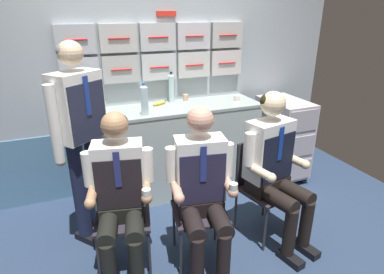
{
  "coord_description": "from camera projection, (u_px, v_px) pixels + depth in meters",
  "views": [
    {
      "loc": [
        -0.89,
        -1.92,
        1.87
      ],
      "look_at": [
        0.01,
        0.36,
        0.91
      ],
      "focal_mm": 30.11,
      "sensor_mm": 36.0,
      "label": 1
    }
  ],
  "objects": [
    {
      "name": "espresso_cup_small",
      "position": [
        103.0,
        105.0,
        3.18
      ],
      "size": [
        0.06,
        0.06,
        0.07
      ],
      "color": "white",
      "rests_on": "galley_counter"
    },
    {
      "name": "water_bottle_short",
      "position": [
        172.0,
        88.0,
        3.4
      ],
      "size": [
        0.06,
        0.06,
        0.32
      ],
      "color": "silver",
      "rests_on": "galley_counter"
    },
    {
      "name": "coffee_cup_spare",
      "position": [
        186.0,
        97.0,
        3.49
      ],
      "size": [
        0.06,
        0.06,
        0.07
      ],
      "color": "tan",
      "rests_on": "galley_counter"
    },
    {
      "name": "paper_cup_tan",
      "position": [
        97.0,
        109.0,
        3.05
      ],
      "size": [
        0.06,
        0.06,
        0.08
      ],
      "color": "silver",
      "rests_on": "galley_counter"
    },
    {
      "name": "crew_member_left",
      "position": [
        120.0,
        192.0,
        2.26
      ],
      "size": [
        0.51,
        0.65,
        1.25
      ],
      "color": "black",
      "rests_on": "ground"
    },
    {
      "name": "water_bottle_tall",
      "position": [
        144.0,
        100.0,
        2.97
      ],
      "size": [
        0.07,
        0.07,
        0.31
      ],
      "color": "silver",
      "rests_on": "galley_counter"
    },
    {
      "name": "crew_member_center",
      "position": [
        202.0,
        186.0,
        2.32
      ],
      "size": [
        0.51,
        0.66,
        1.26
      ],
      "color": "black",
      "rests_on": "ground"
    },
    {
      "name": "folding_chair_right",
      "position": [
        259.0,
        177.0,
        2.81
      ],
      "size": [
        0.48,
        0.48,
        0.83
      ],
      "color": "#2D2D33",
      "rests_on": "ground"
    },
    {
      "name": "crew_member_standing",
      "position": [
        81.0,
        129.0,
        2.54
      ],
      "size": [
        0.43,
        0.41,
        1.68
      ],
      "color": "black",
      "rests_on": "ground"
    },
    {
      "name": "crew_member_right",
      "position": [
        275.0,
        163.0,
        2.62
      ],
      "size": [
        0.53,
        0.69,
        1.29
      ],
      "color": "black",
      "rests_on": "ground"
    },
    {
      "name": "service_trolley",
      "position": [
        282.0,
        137.0,
        3.75
      ],
      "size": [
        0.4,
        0.65,
        0.94
      ],
      "color": "black",
      "rests_on": "ground"
    },
    {
      "name": "coffee_cup_white",
      "position": [
        237.0,
        98.0,
        3.49
      ],
      "size": [
        0.06,
        0.06,
        0.06
      ],
      "color": "silver",
      "rests_on": "galley_counter"
    },
    {
      "name": "ground",
      "position": [
        206.0,
        256.0,
        2.66
      ],
      "size": [
        4.8,
        4.8,
        0.04
      ],
      "primitive_type": "cube",
      "color": "#273751"
    },
    {
      "name": "galley_counter",
      "position": [
        174.0,
        150.0,
        3.45
      ],
      "size": [
        1.85,
        0.53,
        0.96
      ],
      "color": "#A5B2AD",
      "rests_on": "ground"
    },
    {
      "name": "snack_banana",
      "position": [
        159.0,
        103.0,
        3.34
      ],
      "size": [
        0.17,
        0.1,
        0.04
      ],
      "color": "yellow",
      "rests_on": "galley_counter"
    },
    {
      "name": "folding_chair_left",
      "position": [
        123.0,
        201.0,
        2.47
      ],
      "size": [
        0.48,
        0.48,
        0.83
      ],
      "color": "#2D2D33",
      "rests_on": "ground"
    },
    {
      "name": "galley_bulkhead",
      "position": [
        156.0,
        90.0,
        3.45
      ],
      "size": [
        4.2,
        0.14,
        2.15
      ],
      "color": "#A3AFB8",
      "rests_on": "ground"
    },
    {
      "name": "folding_chair_center",
      "position": [
        197.0,
        196.0,
        2.53
      ],
      "size": [
        0.47,
        0.47,
        0.83
      ],
      "color": "#2D2D33",
      "rests_on": "ground"
    }
  ]
}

